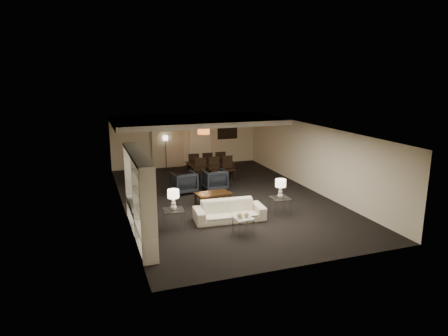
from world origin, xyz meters
TOP-DOWN VIEW (x-y plane):
  - floor at (0.00, 0.00)m, footprint 11.00×11.00m
  - ceiling at (0.00, 0.00)m, footprint 7.00×11.00m
  - wall_back at (0.00, 5.50)m, footprint 7.00×0.02m
  - wall_front at (0.00, -5.50)m, footprint 7.00×0.02m
  - wall_left at (-3.50, 0.00)m, footprint 0.02×11.00m
  - wall_right at (3.50, 0.00)m, footprint 0.02×11.00m
  - ceiling_soffit at (0.00, 3.50)m, footprint 7.00×4.00m
  - curtains at (-0.90, 5.42)m, footprint 1.50×0.12m
  - door at (0.70, 5.47)m, footprint 0.90×0.05m
  - painting at (2.10, 5.46)m, footprint 0.95×0.04m
  - media_unit at (-3.31, -2.60)m, footprint 0.38×3.40m
  - pendant_light at (0.30, 3.50)m, footprint 0.52×0.52m
  - sofa at (-0.60, -2.20)m, footprint 2.17×0.98m
  - coffee_table at (-0.60, -0.60)m, footprint 1.22×0.78m
  - armchair_left at (-1.20, 1.10)m, footprint 0.94×0.96m
  - armchair_right at (-0.00, 1.10)m, footprint 0.88×0.90m
  - side_table_left at (-2.30, -2.20)m, footprint 0.62×0.62m
  - side_table_right at (1.10, -2.20)m, footprint 0.62×0.62m
  - table_lamp_left at (-2.30, -2.20)m, footprint 0.35×0.35m
  - table_lamp_right at (1.10, -2.20)m, footprint 0.35×0.35m
  - marble_table at (-0.60, -3.30)m, footprint 0.52×0.52m
  - gold_gourd_a at (-0.70, -3.30)m, footprint 0.15×0.15m
  - gold_gourd_b at (-0.50, -3.30)m, footprint 0.14×0.14m
  - television at (-3.28, -1.81)m, footprint 1.16×0.15m
  - vase_blue at (-3.31, -3.91)m, footprint 0.17×0.17m
  - vase_amber at (-3.31, -3.34)m, footprint 0.16×0.16m
  - floor_speaker at (-3.20, -1.88)m, footprint 0.17×0.17m
  - dining_table at (0.39, 2.78)m, footprint 2.02×1.22m
  - chair_nl at (-0.21, 2.13)m, footprint 0.50×0.50m
  - chair_nm at (0.39, 2.13)m, footprint 0.49×0.49m
  - chair_nr at (0.99, 2.13)m, footprint 0.50×0.50m
  - chair_fl at (-0.21, 3.43)m, footprint 0.51×0.51m
  - chair_fm at (0.39, 3.43)m, footprint 0.49×0.49m
  - chair_fr at (0.99, 3.43)m, footprint 0.51×0.51m
  - floor_lamp at (-1.04, 5.20)m, footprint 0.26×0.26m

SIDE VIEW (x-z plane):
  - floor at x=0.00m, z-range 0.00..0.00m
  - coffee_table at x=-0.60m, z-range 0.00..0.42m
  - marble_table at x=-0.60m, z-range 0.00..0.48m
  - side_table_left at x=-2.30m, z-range 0.00..0.54m
  - side_table_right at x=1.10m, z-range 0.00..0.54m
  - sofa at x=-0.60m, z-range 0.00..0.62m
  - dining_table at x=0.39m, z-range 0.00..0.69m
  - armchair_left at x=-1.20m, z-range 0.00..0.79m
  - armchair_right at x=0.00m, z-range 0.00..0.79m
  - chair_nl at x=-0.21m, z-range 0.00..1.02m
  - chair_nm at x=0.39m, z-range 0.00..1.02m
  - chair_nr at x=0.99m, z-range 0.00..1.02m
  - chair_fl at x=-0.21m, z-range 0.00..1.02m
  - chair_fm at x=0.39m, z-range 0.00..1.02m
  - chair_fr at x=0.99m, z-range 0.00..1.02m
  - gold_gourd_b at x=-0.50m, z-range 0.48..0.62m
  - gold_gourd_a at x=-0.70m, z-range 0.48..0.64m
  - floor_speaker at x=-3.20m, z-range 0.00..1.17m
  - floor_lamp at x=-1.04m, z-range 0.00..1.54m
  - table_lamp_left at x=-2.30m, z-range 0.54..1.14m
  - table_lamp_right at x=1.10m, z-range 0.54..1.14m
  - door at x=0.70m, z-range 0.00..2.10m
  - television at x=-3.28m, z-range 0.75..1.42m
  - vase_blue at x=-3.31m, z-range 1.06..1.24m
  - media_unit at x=-3.31m, z-range 0.00..2.35m
  - curtains at x=-0.90m, z-range 0.00..2.40m
  - wall_back at x=0.00m, z-range 0.00..2.50m
  - wall_front at x=0.00m, z-range 0.00..2.50m
  - wall_left at x=-3.50m, z-range 0.00..2.50m
  - wall_right at x=3.50m, z-range 0.00..2.50m
  - painting at x=2.10m, z-range 1.23..1.88m
  - vase_amber at x=-3.31m, z-range 1.56..1.72m
  - pendant_light at x=0.30m, z-range 1.80..2.04m
  - ceiling_soffit at x=0.00m, z-range 2.30..2.50m
  - ceiling at x=0.00m, z-range 2.49..2.51m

